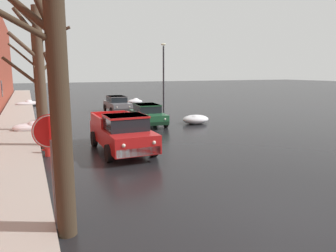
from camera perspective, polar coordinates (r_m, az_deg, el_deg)
The scene contains 15 objects.
ground_plane at distance 8.61m, azimuth 20.33°, elevation -15.46°, with size 200.00×200.00×0.00m, color black.
left_sidewalk_slab at distance 23.70m, azimuth -26.23°, elevation 0.43°, with size 2.49×80.00×0.16m, color #A8A399.
snow_bank_near_corner_left at distance 36.10m, azimuth -23.86°, elevation 3.85°, with size 3.06×1.36×0.65m.
snow_bank_along_left_kerb at distance 34.73m, azimuth -6.07°, elevation 4.51°, with size 1.69×1.10×0.67m.
snow_bank_mid_block_left at distance 20.29m, azimuth -23.31°, elevation -0.15°, with size 2.63×1.19×0.74m.
snow_bank_near_corner_right at distance 21.62m, azimuth 5.04°, elevation 1.22°, with size 1.90×1.43×0.64m.
bare_tree_at_the_corner at distance 6.85m, azimuth -20.02°, elevation 8.99°, with size 2.05×2.32×6.88m.
bare_tree_second_along_sidewalk at distance 15.51m, azimuth -22.69°, elevation 9.17°, with size 2.70×1.92×6.68m.
bare_tree_mid_block at distance 19.82m, azimuth -23.03°, elevation 7.78°, with size 3.02×2.35×5.92m.
pickup_truck_red_approaching_near_lane at distance 14.14m, azimuth -8.48°, elevation -1.21°, with size 2.16×5.01×1.76m.
sedan_green_parked_kerbside_close at distance 20.98m, azimuth -3.77°, elevation 2.19°, with size 2.16×4.15×1.42m.
sedan_grey_parked_kerbside_mid at distance 28.22m, azimuth -9.38°, elevation 4.10°, with size 1.96×4.36×1.42m.
fire_hydrant at distance 14.28m, azimuth -21.35°, elevation -3.84°, with size 0.42×0.22×0.71m.
stop_sign_at_corner at distance 7.31m, azimuth -20.79°, elevation -2.69°, with size 0.76×0.06×2.70m.
street_lamp_post at distance 27.61m, azimuth -0.83°, elevation 9.54°, with size 0.44×0.24×6.02m.
Camera 1 is at (-5.62, -5.42, 3.62)m, focal length 33.04 mm.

